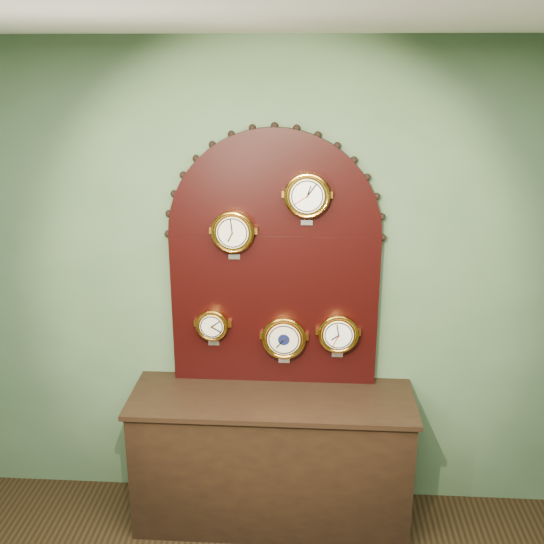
# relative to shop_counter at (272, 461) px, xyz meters

# --- Properties ---
(wall_back) EXTENTS (4.00, 0.00, 4.00)m
(wall_back) POSITION_rel_shop_counter_xyz_m (0.00, 0.27, 1.00)
(wall_back) COLOR #425D3F
(wall_back) RESTS_ON ground
(shop_counter) EXTENTS (1.60, 0.50, 0.80)m
(shop_counter) POSITION_rel_shop_counter_xyz_m (0.00, 0.00, 0.00)
(shop_counter) COLOR black
(shop_counter) RESTS_ON ground_plane
(display_board) EXTENTS (1.26, 0.06, 1.53)m
(display_board) POSITION_rel_shop_counter_xyz_m (0.00, 0.22, 1.23)
(display_board) COLOR black
(display_board) RESTS_ON shop_counter
(roman_clock) EXTENTS (0.24, 0.08, 0.29)m
(roman_clock) POSITION_rel_shop_counter_xyz_m (-0.23, 0.15, 1.37)
(roman_clock) COLOR #C38729
(roman_clock) RESTS_ON display_board
(arabic_clock) EXTENTS (0.25, 0.08, 0.30)m
(arabic_clock) POSITION_rel_shop_counter_xyz_m (0.18, 0.15, 1.58)
(arabic_clock) COLOR #C38729
(arabic_clock) RESTS_ON display_board
(hygrometer) EXTENTS (0.19, 0.08, 0.24)m
(hygrometer) POSITION_rel_shop_counter_xyz_m (-0.36, 0.15, 0.80)
(hygrometer) COLOR #C38729
(hygrometer) RESTS_ON display_board
(barometer) EXTENTS (0.26, 0.08, 0.31)m
(barometer) POSITION_rel_shop_counter_xyz_m (0.06, 0.15, 0.74)
(barometer) COLOR #C38729
(barometer) RESTS_ON display_board
(tide_clock) EXTENTS (0.23, 0.08, 0.28)m
(tide_clock) POSITION_rel_shop_counter_xyz_m (0.38, 0.15, 0.77)
(tide_clock) COLOR #C38729
(tide_clock) RESTS_ON display_board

